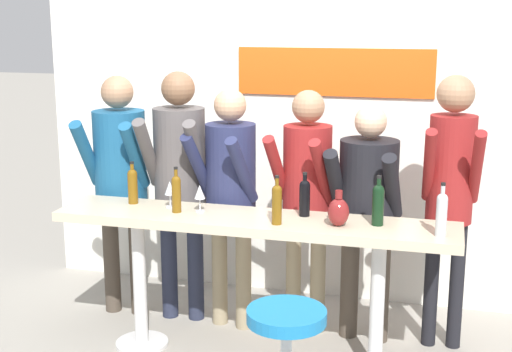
{
  "coord_description": "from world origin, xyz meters",
  "views": [
    {
      "loc": [
        1.16,
        -4.16,
        2.23
      ],
      "look_at": [
        0.0,
        0.07,
        1.23
      ],
      "focal_mm": 50.0,
      "sensor_mm": 36.0,
      "label": 1
    }
  ],
  "objects_px": {
    "wine_bottle_0": "(305,196)",
    "person_center_left": "(230,182)",
    "tasting_table": "(253,242)",
    "person_center": "(307,184)",
    "wine_bottle_4": "(176,192)",
    "wine_bottle_1": "(277,202)",
    "person_center_right": "(368,200)",
    "person_right": "(451,178)",
    "decorative_vase": "(338,212)",
    "wine_glass_1": "(200,193)",
    "wine_bottle_2": "(442,212)",
    "bar_stool": "(286,351)",
    "wine_bottle_3": "(378,203)",
    "wine_glass_0": "(170,189)",
    "person_left": "(180,169)",
    "wine_bottle_5": "(133,184)",
    "person_far_left": "(120,169)"
  },
  "relations": [
    {
      "from": "wine_bottle_3",
      "to": "wine_bottle_4",
      "type": "bearing_deg",
      "value": -177.61
    },
    {
      "from": "person_center_right",
      "to": "wine_bottle_5",
      "type": "distance_m",
      "value": 1.58
    },
    {
      "from": "person_center",
      "to": "person_center_right",
      "type": "height_order",
      "value": "person_center"
    },
    {
      "from": "wine_glass_1",
      "to": "person_center_right",
      "type": "bearing_deg",
      "value": 24.7
    },
    {
      "from": "wine_bottle_0",
      "to": "person_center_left",
      "type": "bearing_deg",
      "value": 150.03
    },
    {
      "from": "person_right",
      "to": "wine_bottle_0",
      "type": "bearing_deg",
      "value": -157.31
    },
    {
      "from": "person_center",
      "to": "wine_glass_1",
      "type": "height_order",
      "value": "person_center"
    },
    {
      "from": "person_center",
      "to": "wine_bottle_0",
      "type": "distance_m",
      "value": 0.43
    },
    {
      "from": "tasting_table",
      "to": "wine_bottle_0",
      "type": "bearing_deg",
      "value": 20.62
    },
    {
      "from": "tasting_table",
      "to": "wine_glass_1",
      "type": "xyz_separation_m",
      "value": [
        -0.37,
        0.03,
        0.29
      ]
    },
    {
      "from": "person_center_left",
      "to": "person_left",
      "type": "bearing_deg",
      "value": -175.73
    },
    {
      "from": "wine_bottle_3",
      "to": "person_center",
      "type": "bearing_deg",
      "value": 136.82
    },
    {
      "from": "person_center_left",
      "to": "person_center_right",
      "type": "height_order",
      "value": "person_center_left"
    },
    {
      "from": "wine_bottle_3",
      "to": "bar_stool",
      "type": "bearing_deg",
      "value": -115.94
    },
    {
      "from": "person_center_right",
      "to": "person_right",
      "type": "distance_m",
      "value": 0.56
    },
    {
      "from": "wine_bottle_1",
      "to": "wine_glass_1",
      "type": "xyz_separation_m",
      "value": [
        -0.55,
        0.14,
        -0.01
      ]
    },
    {
      "from": "wine_bottle_3",
      "to": "wine_bottle_4",
      "type": "xyz_separation_m",
      "value": [
        -1.28,
        -0.05,
        -0.01
      ]
    },
    {
      "from": "wine_bottle_5",
      "to": "wine_glass_1",
      "type": "height_order",
      "value": "wine_bottle_5"
    },
    {
      "from": "person_right",
      "to": "wine_bottle_5",
      "type": "relative_size",
      "value": 6.43
    },
    {
      "from": "wine_bottle_4",
      "to": "wine_bottle_1",
      "type": "bearing_deg",
      "value": -7.48
    },
    {
      "from": "wine_bottle_3",
      "to": "wine_glass_0",
      "type": "bearing_deg",
      "value": 178.05
    },
    {
      "from": "person_right",
      "to": "decorative_vase",
      "type": "distance_m",
      "value": 0.87
    },
    {
      "from": "person_center",
      "to": "person_right",
      "type": "bearing_deg",
      "value": 7.84
    },
    {
      "from": "wine_bottle_4",
      "to": "wine_bottle_0",
      "type": "bearing_deg",
      "value": 9.38
    },
    {
      "from": "wine_glass_1",
      "to": "person_left",
      "type": "bearing_deg",
      "value": 124.45
    },
    {
      "from": "tasting_table",
      "to": "person_center",
      "type": "xyz_separation_m",
      "value": [
        0.23,
        0.54,
        0.27
      ]
    },
    {
      "from": "wine_glass_0",
      "to": "wine_bottle_1",
      "type": "bearing_deg",
      "value": -13.84
    },
    {
      "from": "wine_bottle_2",
      "to": "wine_bottle_5",
      "type": "bearing_deg",
      "value": 174.27
    },
    {
      "from": "wine_bottle_4",
      "to": "person_center",
      "type": "bearing_deg",
      "value": 37.19
    },
    {
      "from": "person_left",
      "to": "decorative_vase",
      "type": "relative_size",
      "value": 8.35
    },
    {
      "from": "person_center_right",
      "to": "wine_bottle_4",
      "type": "distance_m",
      "value": 1.28
    },
    {
      "from": "tasting_table",
      "to": "person_far_left",
      "type": "relative_size",
      "value": 1.43
    },
    {
      "from": "wine_bottle_3",
      "to": "wine_bottle_2",
      "type": "bearing_deg",
      "value": -19.0
    },
    {
      "from": "wine_bottle_2",
      "to": "wine_bottle_3",
      "type": "distance_m",
      "value": 0.4
    },
    {
      "from": "person_center",
      "to": "tasting_table",
      "type": "bearing_deg",
      "value": -104.75
    },
    {
      "from": "tasting_table",
      "to": "wine_glass_0",
      "type": "bearing_deg",
      "value": 172.19
    },
    {
      "from": "wine_glass_0",
      "to": "wine_bottle_4",
      "type": "bearing_deg",
      "value": -49.54
    },
    {
      "from": "tasting_table",
      "to": "decorative_vase",
      "type": "distance_m",
      "value": 0.6
    },
    {
      "from": "person_center_right",
      "to": "wine_glass_0",
      "type": "distance_m",
      "value": 1.32
    },
    {
      "from": "tasting_table",
      "to": "person_center_left",
      "type": "distance_m",
      "value": 0.61
    },
    {
      "from": "person_left",
      "to": "wine_glass_1",
      "type": "height_order",
      "value": "person_left"
    },
    {
      "from": "wine_bottle_0",
      "to": "person_center",
      "type": "bearing_deg",
      "value": 99.73
    },
    {
      "from": "wine_bottle_2",
      "to": "bar_stool",
      "type": "bearing_deg",
      "value": -139.04
    },
    {
      "from": "person_center_right",
      "to": "wine_bottle_5",
      "type": "xyz_separation_m",
      "value": [
        -1.53,
        -0.4,
        0.1
      ]
    },
    {
      "from": "person_center_left",
      "to": "wine_bottle_4",
      "type": "distance_m",
      "value": 0.53
    },
    {
      "from": "person_center",
      "to": "wine_bottle_0",
      "type": "height_order",
      "value": "person_center"
    },
    {
      "from": "decorative_vase",
      "to": "wine_bottle_0",
      "type": "bearing_deg",
      "value": 146.69
    },
    {
      "from": "wine_bottle_2",
      "to": "decorative_vase",
      "type": "height_order",
      "value": "wine_bottle_2"
    },
    {
      "from": "person_center_right",
      "to": "wine_bottle_0",
      "type": "distance_m",
      "value": 0.53
    },
    {
      "from": "tasting_table",
      "to": "wine_bottle_1",
      "type": "distance_m",
      "value": 0.37
    }
  ]
}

